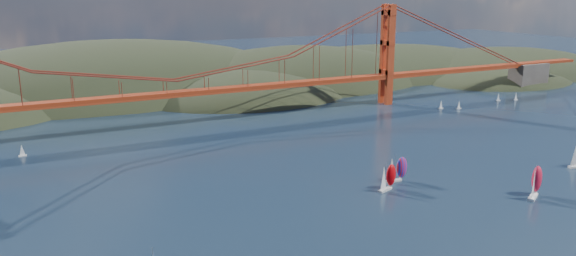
# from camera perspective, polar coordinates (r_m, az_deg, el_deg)

# --- Properties ---
(headlands) EXTENTS (725.00, 225.00, 96.00)m
(headlands) POSITION_cam_1_polar(r_m,az_deg,el_deg) (377.23, -8.60, 2.27)
(headlands) COLOR black
(headlands) RESTS_ON ground
(bridge) EXTENTS (552.00, 12.00, 55.00)m
(bridge) POSITION_cam_1_polar(r_m,az_deg,el_deg) (263.83, -11.85, 6.94)
(bridge) COLOR maroon
(bridge) RESTS_ON ground
(racer_0) EXTENTS (8.31, 5.32, 9.29)m
(racer_0) POSITION_cam_1_polar(r_m,az_deg,el_deg) (183.94, 10.05, -4.93)
(racer_0) COLOR silver
(racer_0) RESTS_ON ground
(racer_1) EXTENTS (9.56, 7.37, 10.82)m
(racer_1) POSITION_cam_1_polar(r_m,az_deg,el_deg) (190.92, 23.82, -5.01)
(racer_1) COLOR white
(racer_1) RESTS_ON ground
(racer_rwb) EXTENTS (8.13, 3.25, 9.40)m
(racer_rwb) POSITION_cam_1_polar(r_m,az_deg,el_deg) (192.63, 10.96, -4.08)
(racer_rwb) COLOR silver
(racer_rwb) RESTS_ON ground
(distant_boat_3) EXTENTS (3.00, 2.00, 4.70)m
(distant_boat_3) POSITION_cam_1_polar(r_m,az_deg,el_deg) (240.49, -25.41, -2.07)
(distant_boat_3) COLOR silver
(distant_boat_3) RESTS_ON ground
(distant_boat_4) EXTENTS (3.00, 2.00, 4.70)m
(distant_boat_4) POSITION_cam_1_polar(r_m,az_deg,el_deg) (314.02, 15.28, 2.32)
(distant_boat_4) COLOR silver
(distant_boat_4) RESTS_ON ground
(distant_boat_5) EXTENTS (3.00, 2.00, 4.70)m
(distant_boat_5) POSITION_cam_1_polar(r_m,az_deg,el_deg) (316.16, 16.98, 2.28)
(distant_boat_5) COLOR silver
(distant_boat_5) RESTS_ON ground
(distant_boat_6) EXTENTS (3.00, 2.00, 4.70)m
(distant_boat_6) POSITION_cam_1_polar(r_m,az_deg,el_deg) (346.16, 20.59, 2.98)
(distant_boat_6) COLOR silver
(distant_boat_6) RESTS_ON ground
(distant_boat_7) EXTENTS (3.00, 2.00, 4.70)m
(distant_boat_7) POSITION_cam_1_polar(r_m,az_deg,el_deg) (352.29, 22.14, 3.02)
(distant_boat_7) COLOR silver
(distant_boat_7) RESTS_ON ground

